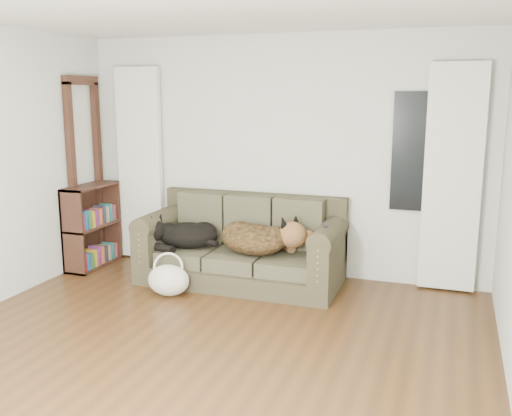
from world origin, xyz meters
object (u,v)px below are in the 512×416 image
(dog_shepherd, at_px, (258,240))
(tote_bag, at_px, (169,280))
(sofa, at_px, (241,241))
(dog_black_lab, at_px, (184,235))
(bookshelf, at_px, (92,224))

(dog_shepherd, xyz_separation_m, tote_bag, (-0.74, -0.56, -0.33))
(dog_shepherd, distance_m, tote_bag, 0.99)
(sofa, relative_size, tote_bag, 4.89)
(tote_bag, bearing_deg, dog_black_lab, 98.60)
(tote_bag, relative_size, bookshelf, 0.45)
(dog_black_lab, distance_m, dog_shepherd, 0.82)
(dog_black_lab, bearing_deg, dog_shepherd, -6.02)
(sofa, height_order, bookshelf, bookshelf)
(sofa, xyz_separation_m, tote_bag, (-0.53, -0.62, -0.29))
(dog_shepherd, bearing_deg, tote_bag, 56.84)
(dog_black_lab, relative_size, bookshelf, 0.69)
(tote_bag, height_order, bookshelf, bookshelf)
(dog_shepherd, relative_size, bookshelf, 0.81)
(dog_shepherd, xyz_separation_m, bookshelf, (-2.03, 0.04, 0.01))
(bookshelf, bearing_deg, dog_black_lab, 2.42)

